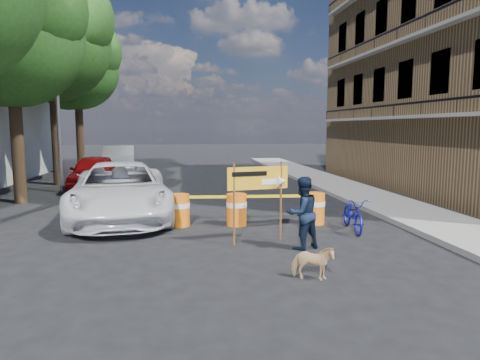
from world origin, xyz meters
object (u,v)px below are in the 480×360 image
object	(u,v)px
sedan_red	(94,172)
sedan_silver	(119,160)
detour_sign	(266,184)
bicycle	(354,199)
dog	(313,263)
barrel_mid_left	(180,209)
barrel_far_right	(315,208)
barrel_far_left	(95,213)
suv_white	(120,191)
pedestrian	(302,213)
barrel_mid_right	(237,209)

from	to	relation	value
sedan_red	sedan_silver	bearing A→B (deg)	85.84
detour_sign	bicycle	distance (m)	2.73
dog	barrel_mid_left	bearing A→B (deg)	45.38
sedan_red	sedan_silver	size ratio (longest dim) A/B	0.89
barrel_far_right	dog	world-z (taller)	barrel_far_right
barrel_far_left	barrel_mid_left	bearing A→B (deg)	6.18
barrel_far_left	dog	distance (m)	6.37
suv_white	barrel_far_left	bearing A→B (deg)	-113.74
pedestrian	sedan_red	size ratio (longest dim) A/B	0.37
dog	pedestrian	bearing A→B (deg)	7.47
detour_sign	dog	size ratio (longest dim) A/B	2.55
detour_sign	sedan_red	xyz separation A→B (m)	(-5.81, 9.86, -0.66)
barrel_far_left	barrel_mid_right	world-z (taller)	same
barrel_mid_right	pedestrian	distance (m)	2.82
detour_sign	barrel_mid_right	bearing A→B (deg)	92.45
bicycle	sedan_silver	distance (m)	17.38
barrel_far_right	suv_white	distance (m)	5.81
barrel_far_left	pedestrian	size ratio (longest dim) A/B	0.54
barrel_mid_right	bicycle	distance (m)	3.21
pedestrian	barrel_mid_right	bearing A→B (deg)	-87.45
barrel_mid_right	dog	world-z (taller)	barrel_mid_right
barrel_far_left	bicycle	world-z (taller)	bicycle
barrel_far_left	barrel_mid_left	xyz separation A→B (m)	(2.23, 0.24, 0.00)
pedestrian	sedan_silver	distance (m)	17.96
sedan_silver	suv_white	bearing A→B (deg)	-88.04
barrel_mid_right	sedan_red	xyz separation A→B (m)	(-5.35, 7.97, 0.29)
barrel_mid_left	detour_sign	size ratio (longest dim) A/B	0.46
barrel_mid_right	sedan_silver	size ratio (longest dim) A/B	0.18
barrel_mid_left	pedestrian	distance (m)	3.85
pedestrian	barrel_far_right	bearing A→B (deg)	-136.18
barrel_mid_left	sedan_silver	xyz separation A→B (m)	(-3.52, 14.17, 0.36)
barrel_mid_right	suv_white	bearing A→B (deg)	157.53
sedan_red	bicycle	bearing A→B (deg)	-49.20
detour_sign	bicycle	bearing A→B (deg)	6.91
pedestrian	detour_sign	bearing A→B (deg)	-64.26
barrel_mid_left	barrel_far_right	xyz separation A→B (m)	(3.82, -0.28, 0.00)
sedan_red	dog	bearing A→B (deg)	-65.77
barrel_far_right	detour_sign	size ratio (longest dim) A/B	0.46
detour_sign	suv_white	world-z (taller)	detour_sign
detour_sign	bicycle	xyz separation A→B (m)	(2.55, 0.82, -0.56)
barrel_mid_left	sedan_red	bearing A→B (deg)	115.65
barrel_far_left	suv_white	world-z (taller)	suv_white
barrel_mid_left	barrel_mid_right	world-z (taller)	same
barrel_far_left	barrel_far_right	bearing A→B (deg)	-0.32
barrel_far_right	dog	bearing A→B (deg)	-108.44
barrel_mid_left	barrel_mid_right	bearing A→B (deg)	-4.57
barrel_mid_right	bicycle	world-z (taller)	bicycle
bicycle	suv_white	world-z (taller)	bicycle
sedan_red	sedan_silver	world-z (taller)	sedan_silver
detour_sign	sedan_silver	size ratio (longest dim) A/B	0.39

